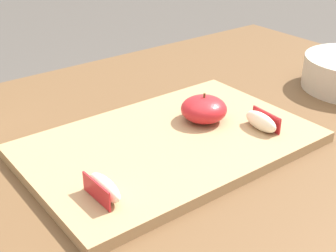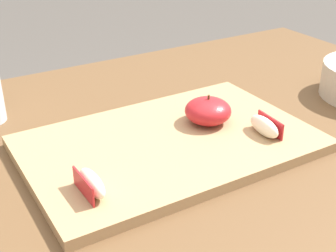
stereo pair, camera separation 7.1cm
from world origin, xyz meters
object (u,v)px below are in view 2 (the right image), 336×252
apple_wedge_middle (265,126)px  apple_half_skin_up (208,111)px  apple_wedge_near_knife (91,183)px  cutting_board (168,142)px

apple_wedge_middle → apple_half_skin_up: bearing=123.1°
apple_half_skin_up → apple_wedge_middle: (0.05, -0.08, -0.01)m
apple_half_skin_up → apple_wedge_middle: apple_half_skin_up is taller
apple_wedge_near_knife → cutting_board: bearing=25.6°
apple_wedge_near_knife → apple_wedge_middle: 0.29m
apple_wedge_near_knife → apple_half_skin_up: bearing=19.9°
cutting_board → apple_wedge_near_knife: apple_wedge_near_knife is taller
cutting_board → apple_wedge_middle: size_ratio=6.69×
cutting_board → apple_wedge_near_knife: size_ratio=6.78×
apple_wedge_middle → cutting_board: bearing=153.1°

